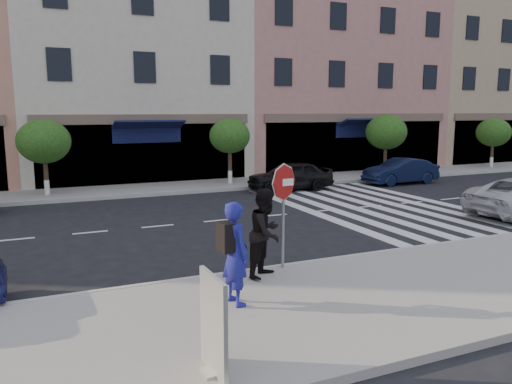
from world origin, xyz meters
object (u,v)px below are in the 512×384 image
Objects in this scene: stop_sign at (284,192)px; poster_board at (214,326)px; walker at (266,233)px; photographer at (236,253)px; car_far_right at (401,171)px; car_far_mid at (290,176)px.

stop_sign is 4.69m from poster_board.
stop_sign is 1.25× the size of walker.
photographer is (-1.70, -1.49, -0.76)m from stop_sign.
stop_sign reaches higher than car_far_right.
car_far_mid is (8.41, 13.92, -0.14)m from poster_board.
car_far_mid is (5.58, 10.32, -1.18)m from stop_sign.
poster_board is (-2.26, -3.26, -0.27)m from walker.
poster_board is 0.35× the size of car_far_right.
stop_sign is 1.72× the size of poster_board.
walker reaches higher than poster_board.
car_far_right is (5.85, -0.45, -0.03)m from car_far_mid.
stop_sign reaches higher than walker.
poster_board is at bearing -47.60° from car_far_right.
stop_sign reaches higher than poster_board.
poster_board reaches higher than car_far_right.
poster_board reaches higher than car_far_mid.
stop_sign is at bearing -24.07° from car_far_mid.
poster_board is 16.26m from car_far_mid.
photographer is 17.36m from car_far_right.
walker is at bearing -25.66° from car_far_mid.
stop_sign is 0.60× the size of car_far_mid.
car_far_mid is 1.02× the size of car_far_right.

